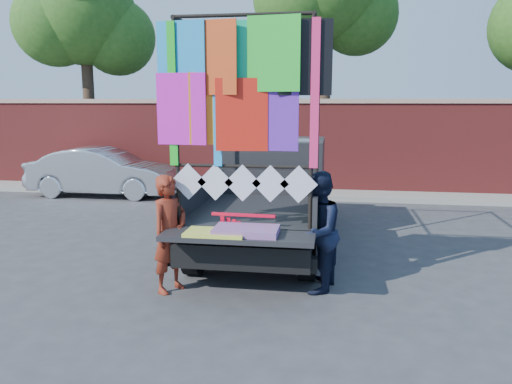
# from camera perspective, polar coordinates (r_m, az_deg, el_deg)

# --- Properties ---
(ground) EXTENTS (90.00, 90.00, 0.00)m
(ground) POSITION_cam_1_polar(r_m,az_deg,el_deg) (7.63, -1.69, -9.14)
(ground) COLOR #38383A
(ground) RESTS_ON ground
(brick_wall) EXTENTS (30.00, 0.45, 2.61)m
(brick_wall) POSITION_cam_1_polar(r_m,az_deg,el_deg) (14.18, 3.50, 5.38)
(brick_wall) COLOR maroon
(brick_wall) RESTS_ON ground
(curb) EXTENTS (30.00, 1.20, 0.12)m
(curb) POSITION_cam_1_polar(r_m,az_deg,el_deg) (13.66, 3.16, -0.16)
(curb) COLOR gray
(curb) RESTS_ON ground
(tree_left) EXTENTS (4.20, 3.30, 7.05)m
(tree_left) POSITION_cam_1_polar(r_m,az_deg,el_deg) (17.27, -19.11, 18.35)
(tree_left) COLOR #38281C
(tree_left) RESTS_ON ground
(pickup_truck) EXTENTS (2.29, 5.75, 3.62)m
(pickup_truck) POSITION_cam_1_polar(r_m,az_deg,el_deg) (9.38, 1.60, 0.34)
(pickup_truck) COLOR black
(pickup_truck) RESTS_ON ground
(sedan) EXTENTS (3.97, 1.39, 1.31)m
(sedan) POSITION_cam_1_polar(r_m,az_deg,el_deg) (14.19, -17.05, 2.22)
(sedan) COLOR silver
(sedan) RESTS_ON ground
(woman) EXTENTS (0.59, 0.69, 1.59)m
(woman) POSITION_cam_1_polar(r_m,az_deg,el_deg) (6.78, -9.82, -4.73)
(woman) COLOR maroon
(woman) RESTS_ON ground
(man) EXTENTS (0.76, 0.90, 1.64)m
(man) POSITION_cam_1_polar(r_m,az_deg,el_deg) (6.74, 6.96, -4.56)
(man) COLOR black
(man) RESTS_ON ground
(streamer_bundle) EXTENTS (0.87, 0.08, 0.60)m
(streamer_bundle) POSITION_cam_1_polar(r_m,az_deg,el_deg) (6.68, -2.29, -4.11)
(streamer_bundle) COLOR red
(streamer_bundle) RESTS_ON ground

